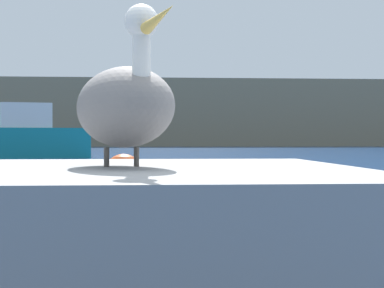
{
  "coord_description": "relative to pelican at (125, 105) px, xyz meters",
  "views": [
    {
      "loc": [
        -0.51,
        -3.81,
        0.96
      ],
      "look_at": [
        0.65,
        11.76,
        0.81
      ],
      "focal_mm": 60.45,
      "sensor_mm": 36.0,
      "label": 1
    }
  ],
  "objects": [
    {
      "name": "mooring_buoy",
      "position": [
        -0.25,
        7.77,
        -0.8
      ],
      "size": [
        0.68,
        0.68,
        0.68
      ],
      "primitive_type": "sphere",
      "color": "#E54C19",
      "rests_on": "ground"
    },
    {
      "name": "pier_dock",
      "position": [
        -0.0,
        0.01,
        -0.74
      ],
      "size": [
        2.51,
        2.65,
        0.8
      ],
      "primitive_type": "cube",
      "color": "gray",
      "rests_on": "ground"
    },
    {
      "name": "fishing_boat_teal",
      "position": [
        -5.7,
        27.7,
        -0.14
      ],
      "size": [
        6.68,
        3.37,
        4.13
      ],
      "rotation": [
        0.0,
        0.0,
        3.38
      ],
      "color": "teal",
      "rests_on": "ground"
    },
    {
      "name": "hillside_backdrop",
      "position": [
        0.61,
        73.15,
        2.64
      ],
      "size": [
        140.0,
        12.08,
        7.56
      ],
      "primitive_type": "cube",
      "color": "#7F755B",
      "rests_on": "ground"
    },
    {
      "name": "pelican",
      "position": [
        0.0,
        0.0,
        0.0
      ],
      "size": [
        0.73,
        1.32,
        0.81
      ],
      "rotation": [
        0.0,
        0.0,
        -1.28
      ],
      "color": "slate",
      "rests_on": "pier_dock"
    }
  ]
}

